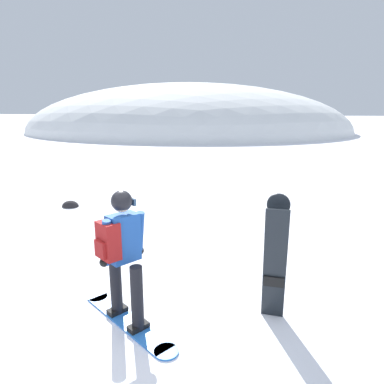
% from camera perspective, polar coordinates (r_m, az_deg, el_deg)
% --- Properties ---
extents(ground_plane, '(300.00, 300.00, 0.00)m').
position_cam_1_polar(ground_plane, '(4.49, -11.67, -22.55)').
color(ground_plane, white).
extents(ridge_peak_main, '(38.02, 34.22, 11.28)m').
position_cam_1_polar(ridge_peak_main, '(43.33, -0.89, 10.07)').
color(ridge_peak_main, white).
rests_on(ridge_peak_main, ground).
extents(snowboarder_main, '(1.61, 1.10, 1.71)m').
position_cam_1_polar(snowboarder_main, '(4.29, -11.50, -10.21)').
color(snowboarder_main, blue).
rests_on(snowboarder_main, ground).
extents(spare_snowboard, '(0.28, 0.26, 1.65)m').
position_cam_1_polar(spare_snowboard, '(4.44, 13.59, -10.66)').
color(spare_snowboard, black).
rests_on(spare_snowboard, ground).
extents(rock_mid, '(0.47, 0.40, 0.33)m').
position_cam_1_polar(rock_mid, '(10.12, -19.46, -2.28)').
color(rock_mid, '#282628').
rests_on(rock_mid, ground).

